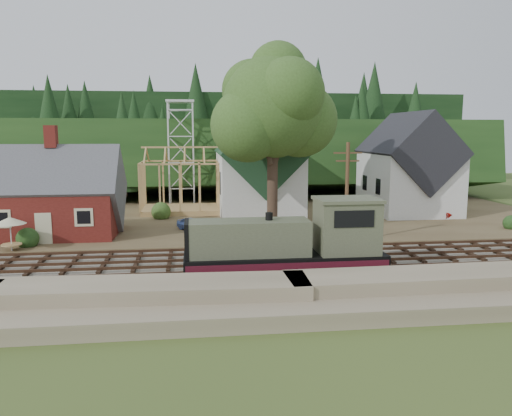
{
  "coord_description": "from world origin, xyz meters",
  "views": [
    {
      "loc": [
        -4.56,
        -31.45,
        8.7
      ],
      "look_at": [
        0.1,
        6.0,
        3.0
      ],
      "focal_mm": 35.0,
      "sensor_mm": 36.0,
      "label": 1
    }
  ],
  "objects": [
    {
      "name": "car_red",
      "position": [
        19.05,
        15.39,
        0.87
      ],
      "size": [
        4.49,
        3.39,
        1.13
      ],
      "primitive_type": "imported",
      "rotation": [
        0.0,
        0.0,
        1.15
      ],
      "color": "red",
      "rests_on": "village_flat"
    },
    {
      "name": "big_tree",
      "position": [
        2.17,
        10.08,
        10.22
      ],
      "size": [
        10.9,
        8.4,
        14.7
      ],
      "color": "#38281E",
      "rests_on": "village_flat"
    },
    {
      "name": "ground",
      "position": [
        0.0,
        0.0,
        0.0
      ],
      "size": [
        140.0,
        140.0,
        0.0
      ],
      "primitive_type": "plane",
      "color": "#384C1E",
      "rests_on": "ground"
    },
    {
      "name": "embankment",
      "position": [
        0.0,
        -8.5,
        0.0
      ],
      "size": [
        64.0,
        5.0,
        1.6
      ],
      "primitive_type": "cube",
      "color": "#7F7259",
      "rests_on": "ground"
    },
    {
      "name": "depot",
      "position": [
        -16.0,
        11.0,
        3.21
      ],
      "size": [
        10.8,
        7.41,
        9.0
      ],
      "color": "#531713",
      "rests_on": "village_flat"
    },
    {
      "name": "village_flat",
      "position": [
        0.0,
        18.0,
        0.15
      ],
      "size": [
        64.0,
        26.0,
        0.3
      ],
      "primitive_type": "cube",
      "color": "brown",
      "rests_on": "ground"
    },
    {
      "name": "church",
      "position": [
        2.0,
        19.68,
        5.18
      ],
      "size": [
        8.4,
        15.17,
        13.0
      ],
      "color": "silver",
      "rests_on": "village_flat"
    },
    {
      "name": "lattice_tower",
      "position": [
        -6.0,
        28.0,
        10.03
      ],
      "size": [
        3.2,
        3.2,
        12.12
      ],
      "color": "silver",
      "rests_on": "village_flat"
    },
    {
      "name": "car_blue",
      "position": [
        -4.82,
        11.53,
        0.85
      ],
      "size": [
        2.95,
        3.37,
        1.1
      ],
      "primitive_type": "imported",
      "rotation": [
        0.0,
        0.0,
        0.63
      ],
      "color": "#5F7FCC",
      "rests_on": "village_flat"
    },
    {
      "name": "farmhouse",
      "position": [
        18.0,
        19.0,
        4.87
      ],
      "size": [
        8.4,
        10.8,
        10.6
      ],
      "color": "silver",
      "rests_on": "village_flat"
    },
    {
      "name": "patio_set",
      "position": [
        -17.69,
        5.5,
        2.39
      ],
      "size": [
        2.2,
        2.2,
        2.45
      ],
      "color": "silver",
      "rests_on": "village_flat"
    },
    {
      "name": "locomotive",
      "position": [
        1.19,
        -3.0,
        2.09
      ],
      "size": [
        11.75,
        2.94,
        4.71
      ],
      "color": "black",
      "rests_on": "railroad_bed"
    },
    {
      "name": "timber_frame",
      "position": [
        -6.0,
        22.0,
        3.27
      ],
      "size": [
        8.2,
        6.2,
        6.99
      ],
      "color": "tan",
      "rests_on": "village_flat"
    },
    {
      "name": "ridge",
      "position": [
        0.0,
        58.0,
        0.0
      ],
      "size": [
        80.0,
        20.0,
        12.0
      ],
      "primitive_type": "cube",
      "color": "black",
      "rests_on": "ground"
    },
    {
      "name": "telegraph_pole_near",
      "position": [
        7.0,
        5.2,
        4.25
      ],
      "size": [
        2.2,
        0.28,
        8.0
      ],
      "color": "#4C331E",
      "rests_on": "ground"
    },
    {
      "name": "hillside",
      "position": [
        0.0,
        42.0,
        0.0
      ],
      "size": [
        70.0,
        28.96,
        12.74
      ],
      "primitive_type": "cube",
      "rotation": [
        -0.17,
        0.0,
        0.0
      ],
      "color": "#1E3F19",
      "rests_on": "ground"
    },
    {
      "name": "railroad_bed",
      "position": [
        0.0,
        0.0,
        0.08
      ],
      "size": [
        64.0,
        11.0,
        0.16
      ],
      "primitive_type": "cube",
      "color": "#726B5B",
      "rests_on": "ground"
    }
  ]
}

